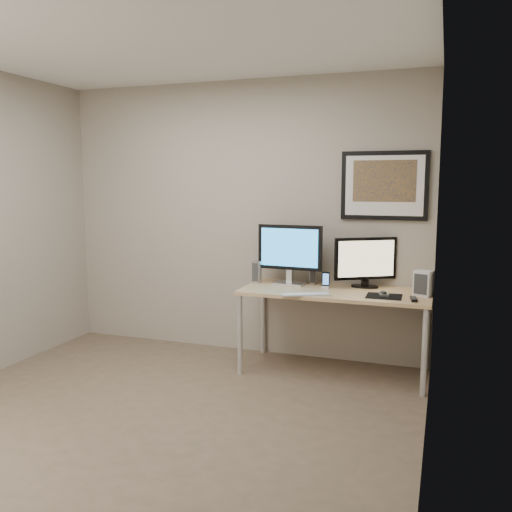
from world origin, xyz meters
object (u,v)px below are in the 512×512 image
object	(u,v)px
phone_dock	(326,280)
monitor_tv	(365,261)
keyboard	(306,294)
speaker_left	(257,272)
framed_art	(384,185)
speaker_right	(312,275)
monitor_large	(290,252)
fan_unit	(423,283)
desk	(335,298)

from	to	relation	value
phone_dock	monitor_tv	bearing A→B (deg)	23.29
keyboard	speaker_left	bearing A→B (deg)	119.54
framed_art	speaker_left	xyz separation A→B (m)	(-1.10, -0.22, -0.79)
monitor_tv	speaker_right	distance (m)	0.50
monitor_large	fan_unit	distance (m)	1.18
monitor_tv	phone_dock	world-z (taller)	monitor_tv
speaker_left	fan_unit	world-z (taller)	fan_unit
speaker_left	keyboard	bearing A→B (deg)	-26.90
keyboard	phone_dock	bearing A→B (deg)	51.04
keyboard	framed_art	bearing A→B (deg)	24.08
framed_art	monitor_tv	bearing A→B (deg)	-134.60
monitor_tv	fan_unit	bearing A→B (deg)	-53.23
speaker_left	monitor_tv	bearing A→B (deg)	13.81
speaker_left	speaker_right	world-z (taller)	speaker_left
monitor_tv	keyboard	size ratio (longest dim) A/B	1.26
monitor_tv	phone_dock	bearing A→B (deg)	171.14
phone_dock	fan_unit	world-z (taller)	fan_unit
monitor_tv	keyboard	distance (m)	0.68
monitor_large	phone_dock	size ratio (longest dim) A/B	4.19
keyboard	fan_unit	bearing A→B (deg)	-7.57
monitor_tv	fan_unit	size ratio (longest dim) A/B	2.38
framed_art	phone_dock	bearing A→B (deg)	-149.99
monitor_tv	speaker_left	world-z (taller)	monitor_tv
speaker_right	monitor_tv	bearing A→B (deg)	-20.67
desk	framed_art	bearing A→B (deg)	43.46
speaker_left	phone_dock	world-z (taller)	speaker_left
monitor_tv	speaker_left	size ratio (longest dim) A/B	2.48
desk	keyboard	xyz separation A→B (m)	(-0.19, -0.29, 0.07)
speaker_right	monitor_large	bearing A→B (deg)	-165.31
speaker_right	desk	bearing A→B (deg)	-59.37
desk	monitor_tv	world-z (taller)	monitor_tv
monitor_large	speaker_left	size ratio (longest dim) A/B	2.94
framed_art	monitor_tv	distance (m)	0.68
desk	fan_unit	xyz separation A→B (m)	(0.72, -0.00, 0.17)
monitor_tv	speaker_right	size ratio (longest dim) A/B	3.05
phone_dock	fan_unit	distance (m)	0.82
monitor_tv	fan_unit	xyz separation A→B (m)	(0.50, -0.21, -0.13)
speaker_left	phone_dock	size ratio (longest dim) A/B	1.42
phone_dock	fan_unit	xyz separation A→B (m)	(0.82, -0.08, 0.03)
phone_dock	keyboard	world-z (taller)	phone_dock
fan_unit	monitor_large	bearing A→B (deg)	-163.42
speaker_left	monitor_large	bearing A→B (deg)	8.45
speaker_right	speaker_left	bearing A→B (deg)	175.62
speaker_left	fan_unit	size ratio (longest dim) A/B	0.96
monitor_tv	desk	bearing A→B (deg)	-168.56
monitor_tv	speaker_left	distance (m)	0.99
framed_art	fan_unit	world-z (taller)	framed_art
monitor_tv	fan_unit	world-z (taller)	monitor_tv
monitor_tv	speaker_left	xyz separation A→B (m)	(-0.97, -0.09, -0.14)
keyboard	fan_unit	xyz separation A→B (m)	(0.91, 0.28, 0.10)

